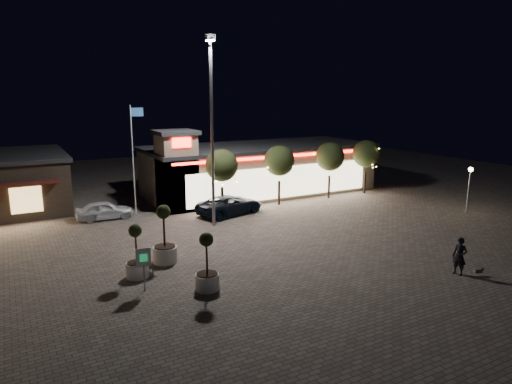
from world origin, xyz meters
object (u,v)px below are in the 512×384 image
planter_left (137,261)px  planter_mid (207,272)px  pickup_truck (230,205)px  white_sedan (104,210)px  valet_sign (144,261)px  pedestrian (460,256)px

planter_left → planter_mid: (2.43, -2.98, 0.01)m
planter_left → pickup_truck: bearing=43.4°
white_sedan → valet_sign: bearing=-179.9°
pickup_truck → pedestrian: pedestrian is taller
planter_left → planter_mid: planter_mid is taller
pickup_truck → white_sedan: size_ratio=1.32×
pickup_truck → pedestrian: bearing=-177.1°
valet_sign → planter_left: bearing=86.5°
pickup_truck → planter_mid: (-6.66, -11.57, 0.12)m
pickup_truck → valet_sign: valet_sign is taller
pickup_truck → planter_mid: bearing=135.8°
planter_mid → pedestrian: bearing=-20.4°
pedestrian → valet_sign: valet_sign is taller
valet_sign → planter_mid: bearing=-26.8°
white_sedan → planter_left: size_ratio=1.46×
planter_left → white_sedan: bearing=86.9°
white_sedan → valet_sign: (-0.74, -13.27, 0.74)m
planter_mid → valet_sign: (-2.53, 1.28, 0.56)m
pickup_truck → planter_left: size_ratio=1.93×
planter_mid → valet_sign: size_ratio=1.35×
planter_left → valet_sign: 1.80m
pedestrian → planter_left: planter_left is taller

